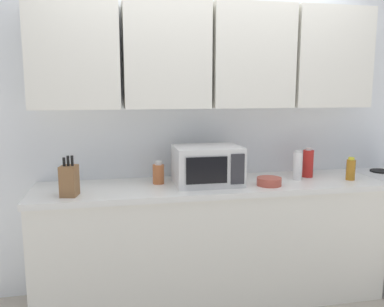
# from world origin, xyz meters

# --- Properties ---
(wall_back_with_cabinets) EXTENTS (3.44, 0.38, 2.60)m
(wall_back_with_cabinets) POSITION_xyz_m (-0.00, -0.07, 1.58)
(wall_back_with_cabinets) COLOR white
(wall_back_with_cabinets) RESTS_ON ground_plane
(counter_run) EXTENTS (2.57, 0.63, 0.90)m
(counter_run) POSITION_xyz_m (0.00, -0.30, 0.45)
(counter_run) COLOR white
(counter_run) RESTS_ON ground_plane
(microwave) EXTENTS (0.48, 0.37, 0.28)m
(microwave) POSITION_xyz_m (-0.04, -0.31, 1.04)
(microwave) COLOR silver
(microwave) RESTS_ON counter_run
(knife_block) EXTENTS (0.12, 0.14, 0.27)m
(knife_block) POSITION_xyz_m (-1.00, -0.45, 1.00)
(knife_block) COLOR brown
(knife_block) RESTS_ON counter_run
(bottle_red_sauce) EXTENTS (0.08, 0.08, 0.23)m
(bottle_red_sauce) POSITION_xyz_m (0.79, -0.24, 1.01)
(bottle_red_sauce) COLOR red
(bottle_red_sauce) RESTS_ON counter_run
(bottle_spice_jar) EXTENTS (0.08, 0.08, 0.17)m
(bottle_spice_jar) POSITION_xyz_m (-0.39, -0.23, 0.98)
(bottle_spice_jar) COLOR #BC6638
(bottle_spice_jar) RESTS_ON counter_run
(bottle_amber_vinegar) EXTENTS (0.07, 0.07, 0.18)m
(bottle_amber_vinegar) POSITION_xyz_m (1.06, -0.40, 0.98)
(bottle_amber_vinegar) COLOR #AD701E
(bottle_amber_vinegar) RESTS_ON counter_run
(bottle_white_jar) EXTENTS (0.07, 0.07, 0.23)m
(bottle_white_jar) POSITION_xyz_m (0.67, -0.31, 1.01)
(bottle_white_jar) COLOR white
(bottle_white_jar) RESTS_ON counter_run
(bowl_ceramic_small) EXTENTS (0.18, 0.18, 0.06)m
(bowl_ceramic_small) POSITION_xyz_m (0.39, -0.44, 0.93)
(bowl_ceramic_small) COLOR #B24C3D
(bowl_ceramic_small) RESTS_ON counter_run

